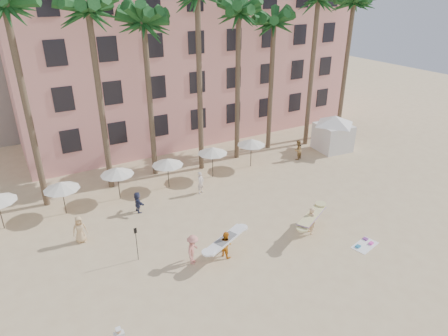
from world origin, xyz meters
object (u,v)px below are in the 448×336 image
carrier_yellow (312,219)px  carrier_white (226,243)px  pink_hotel (185,55)px  cabana (334,130)px

carrier_yellow → carrier_white: carrier_yellow is taller
pink_hotel → carrier_yellow: 25.34m
cabana → carrier_white: size_ratio=1.51×
carrier_white → carrier_yellow: bearing=-6.5°
pink_hotel → carrier_yellow: bearing=-95.7°
carrier_yellow → carrier_white: size_ratio=1.04×
cabana → pink_hotel: bearing=123.1°
carrier_white → pink_hotel: bearing=70.1°
pink_hotel → cabana: 17.82m
pink_hotel → cabana: pink_hotel is taller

